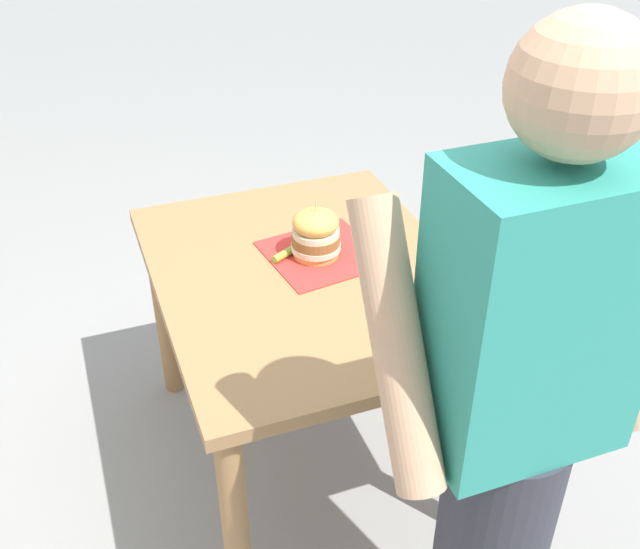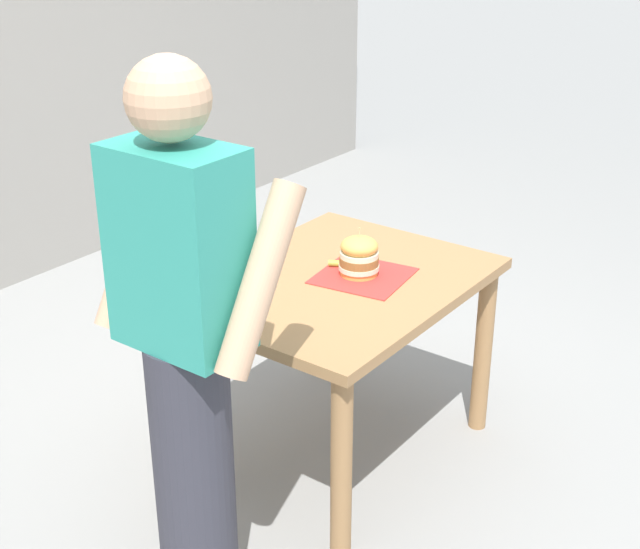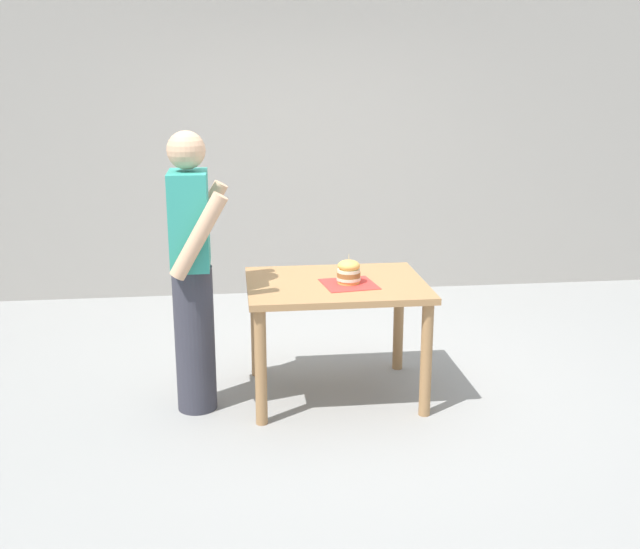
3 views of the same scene
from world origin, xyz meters
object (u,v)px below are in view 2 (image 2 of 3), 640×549
(sandwich, at_px, (359,256))
(pickle_spear, at_px, (340,264))
(diner_across_table, at_px, (187,346))
(patio_table, at_px, (336,308))

(sandwich, height_order, pickle_spear, sandwich)
(pickle_spear, relative_size, diner_across_table, 0.05)
(sandwich, distance_m, diner_across_table, 0.94)
(patio_table, distance_m, pickle_spear, 0.17)
(sandwich, relative_size, pickle_spear, 2.07)
(diner_across_table, bearing_deg, pickle_spear, -81.07)
(sandwich, height_order, diner_across_table, diner_across_table)
(patio_table, height_order, diner_across_table, diner_across_table)
(patio_table, bearing_deg, pickle_spear, -63.32)
(patio_table, height_order, pickle_spear, pickle_spear)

